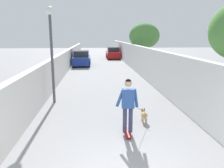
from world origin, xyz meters
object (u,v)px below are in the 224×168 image
(lamp_post, at_px, (51,38))
(skateboard, at_px, (128,132))
(car_near, at_px, (82,59))
(dog, at_px, (144,115))
(person_skateboarder, at_px, (128,102))
(car_far, at_px, (113,53))
(tree_right_near, at_px, (144,36))

(lamp_post, relative_size, skateboard, 5.32)
(car_near, bearing_deg, dog, -169.29)
(person_skateboarder, distance_m, car_far, 24.41)
(car_far, bearing_deg, tree_right_near, -160.83)
(person_skateboarder, relative_size, car_near, 0.42)
(lamp_post, xyz_separation_m, skateboard, (-3.79, -2.91, -2.88))
(person_skateboarder, xyz_separation_m, car_near, (17.22, 2.31, -0.37))
(tree_right_near, bearing_deg, car_far, 19.17)
(dog, xyz_separation_m, car_far, (23.33, -0.83, 0.44))
(tree_right_near, relative_size, dog, 3.25)
(lamp_post, height_order, car_far, lamp_post)
(car_far, bearing_deg, lamp_post, 167.68)
(tree_right_near, height_order, car_near, tree_right_near)
(skateboard, distance_m, dog, 1.29)
(dog, height_order, car_far, car_far)
(dog, bearing_deg, car_near, 10.71)
(lamp_post, distance_m, car_far, 21.17)
(skateboard, xyz_separation_m, car_far, (24.36, -1.59, 0.65))
(lamp_post, bearing_deg, person_skateboarder, -142.50)
(dog, bearing_deg, car_far, -2.04)
(tree_right_near, height_order, person_skateboarder, tree_right_near)
(person_skateboarder, height_order, dog, person_skateboarder)
(skateboard, bearing_deg, car_near, 7.63)
(lamp_post, xyz_separation_m, car_near, (13.43, -0.60, -2.23))
(person_skateboarder, bearing_deg, skateboard, -14.04)
(person_skateboarder, bearing_deg, car_far, -3.72)
(car_near, bearing_deg, lamp_post, 177.44)
(tree_right_near, bearing_deg, lamp_post, 151.43)
(dog, bearing_deg, lamp_post, 52.99)
(skateboard, distance_m, car_near, 17.38)
(lamp_post, xyz_separation_m, dog, (-2.76, -3.66, -2.68))
(lamp_post, height_order, person_skateboarder, lamp_post)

